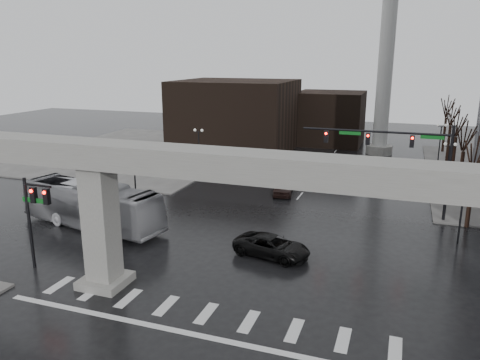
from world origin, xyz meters
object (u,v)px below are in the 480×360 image
Objects in this scene: pickup_truck at (272,246)px; city_bus at (91,205)px; far_car at (283,187)px; signal_mast_arm at (401,149)px.

pickup_truck is 15.24m from city_bus.
signal_mast_arm is at bearing -27.15° from far_car.
signal_mast_arm reaches higher than far_car.
city_bus is 18.59m from far_car.
pickup_truck is at bearing -123.77° from signal_mast_arm.
signal_mast_arm is 14.77m from pickup_truck.
signal_mast_arm is 2.71× the size of far_car.
pickup_truck is 1.18× the size of far_car.
signal_mast_arm reaches higher than pickup_truck.
city_bus is (-15.18, 0.84, 1.07)m from pickup_truck.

